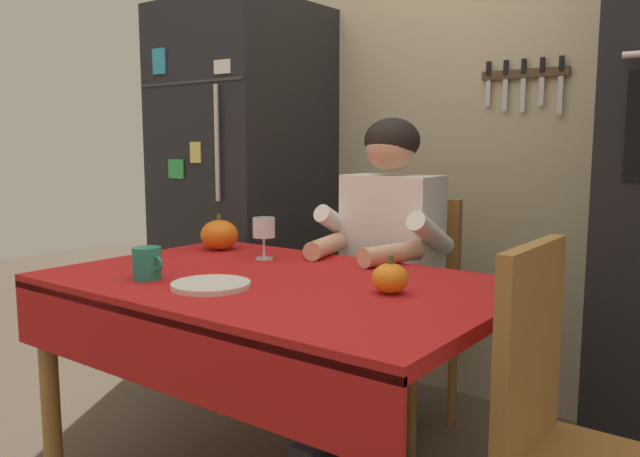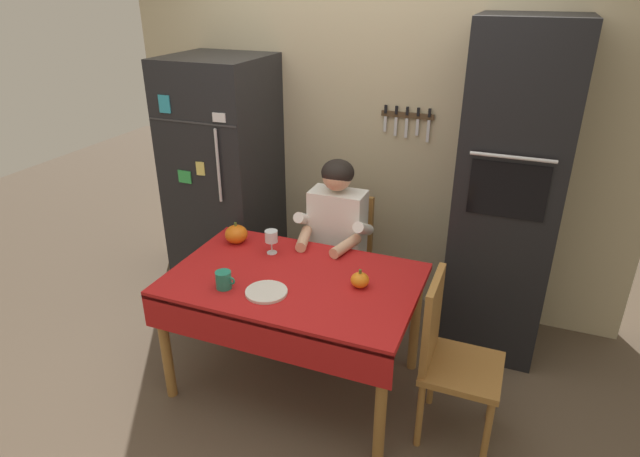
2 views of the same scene
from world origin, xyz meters
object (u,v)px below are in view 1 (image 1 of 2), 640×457
at_px(seated_person, 382,254).
at_px(chair_right_side, 572,436).
at_px(dining_table, 271,306).
at_px(wine_glass, 264,229).
at_px(refrigerator, 244,194).
at_px(coffee_mug, 147,263).
at_px(pumpkin_medium, 390,278).
at_px(serving_tray, 211,285).
at_px(pumpkin_large, 219,235).
at_px(chair_behind_person, 406,302).

height_order(seated_person, chair_right_side, seated_person).
height_order(dining_table, chair_right_side, chair_right_side).
bearing_deg(wine_glass, refrigerator, 137.73).
xyz_separation_m(coffee_mug, pumpkin_medium, (0.68, 0.28, -0.01)).
bearing_deg(wine_glass, chair_right_side, -13.37).
bearing_deg(serving_tray, coffee_mug, -171.87).
relative_size(dining_table, pumpkin_large, 9.71).
distance_m(seated_person, pumpkin_large, 0.63).
xyz_separation_m(dining_table, seated_person, (0.03, 0.60, 0.08)).
xyz_separation_m(wine_glass, pumpkin_large, (-0.27, 0.05, -0.05)).
bearing_deg(refrigerator, serving_tray, -50.40).
height_order(chair_behind_person, pumpkin_medium, chair_behind_person).
bearing_deg(dining_table, pumpkin_large, 150.80).
distance_m(dining_table, wine_glass, 0.39).
distance_m(dining_table, coffee_mug, 0.40).
relative_size(refrigerator, dining_table, 1.29).
relative_size(chair_behind_person, pumpkin_large, 6.45).
height_order(dining_table, pumpkin_medium, pumpkin_medium).
distance_m(refrigerator, chair_right_side, 2.10).
height_order(refrigerator, coffee_mug, refrigerator).
distance_m(refrigerator, serving_tray, 1.40).
bearing_deg(serving_tray, refrigerator, 129.60).
relative_size(dining_table, serving_tray, 6.16).
xyz_separation_m(refrigerator, pumpkin_large, (0.43, -0.59, -0.10)).
bearing_deg(chair_right_side, refrigerator, 153.72).
relative_size(wine_glass, pumpkin_medium, 1.41).
bearing_deg(pumpkin_medium, seated_person, 123.08).
xyz_separation_m(seated_person, serving_tray, (-0.09, -0.79, 0.01)).
distance_m(seated_person, pumpkin_medium, 0.65).
xyz_separation_m(refrigerator, chair_behind_person, (0.98, -0.09, -0.39)).
xyz_separation_m(chair_behind_person, seated_person, (-0.00, -0.19, 0.23)).
height_order(dining_table, chair_behind_person, chair_behind_person).
relative_size(refrigerator, seated_person, 1.45).
bearing_deg(refrigerator, seated_person, -15.96).
relative_size(coffee_mug, wine_glass, 0.76).
xyz_separation_m(seated_person, pumpkin_medium, (0.35, -0.54, 0.04)).
relative_size(refrigerator, coffee_mug, 15.73).
bearing_deg(chair_right_side, chair_behind_person, 136.72).
xyz_separation_m(refrigerator, dining_table, (0.95, -0.88, -0.24)).
bearing_deg(refrigerator, coffee_mug, -59.65).
relative_size(refrigerator, wine_glass, 12.01).
bearing_deg(dining_table, serving_tray, -108.91).
relative_size(dining_table, chair_right_side, 1.51).
bearing_deg(pumpkin_large, seated_person, 29.92).
height_order(chair_behind_person, seated_person, seated_person).
bearing_deg(dining_table, pumpkin_medium, 9.34).
distance_m(dining_table, seated_person, 0.61).
height_order(refrigerator, pumpkin_medium, refrigerator).
bearing_deg(pumpkin_medium, chair_behind_person, 115.78).
bearing_deg(seated_person, coffee_mug, -111.79).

